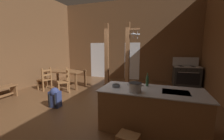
{
  "coord_description": "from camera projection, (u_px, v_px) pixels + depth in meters",
  "views": [
    {
      "loc": [
        1.88,
        -3.85,
        1.77
      ],
      "look_at": [
        0.37,
        0.58,
        1.04
      ],
      "focal_mm": 22.93,
      "sensor_mm": 36.0,
      "label": 1
    }
  ],
  "objects": [
    {
      "name": "stockpot_on_counter",
      "position": [
        135.0,
        87.0,
        2.89
      ],
      "size": [
        0.33,
        0.26,
        0.19
      ],
      "color": "#A8AAB2",
      "rests_on": "kitchen_island"
    },
    {
      "name": "wall_back",
      "position": [
        126.0,
        41.0,
        8.0
      ],
      "size": [
        8.26,
        0.14,
        4.33
      ],
      "primitive_type": "cube",
      "color": "brown",
      "rests_on": "ground_plane"
    },
    {
      "name": "dining_table",
      "position": [
        66.0,
        72.0,
        6.57
      ],
      "size": [
        1.7,
        0.91,
        0.74
      ],
      "color": "brown",
      "rests_on": "ground_plane"
    },
    {
      "name": "bottle_tall_on_counter",
      "position": [
        147.0,
        81.0,
        3.31
      ],
      "size": [
        0.07,
        0.07,
        0.31
      ],
      "color": "#2D5638",
      "rests_on": "kitchen_island"
    },
    {
      "name": "ground_plane",
      "position": [
        95.0,
        106.0,
        4.48
      ],
      "size": [
        8.26,
        8.9,
        0.1
      ],
      "primitive_type": "cube",
      "color": "brown"
    },
    {
      "name": "ladderback_chair_near_window",
      "position": [
        65.0,
        81.0,
        5.7
      ],
      "size": [
        0.62,
        0.62,
        0.95
      ],
      "color": "olive",
      "rests_on": "ground_plane"
    },
    {
      "name": "support_post_center",
      "position": [
        107.0,
        59.0,
        5.58
      ],
      "size": [
        0.14,
        0.14,
        2.68
      ],
      "color": "brown",
      "rests_on": "ground_plane"
    },
    {
      "name": "kitchen_island",
      "position": [
        151.0,
        109.0,
        3.1
      ],
      "size": [
        2.18,
        0.99,
        0.89
      ],
      "color": "brown",
      "rests_on": "ground_plane"
    },
    {
      "name": "stove_range",
      "position": [
        186.0,
        76.0,
        6.64
      ],
      "size": [
        1.19,
        0.88,
        1.32
      ],
      "color": "#2A2A2A",
      "rests_on": "ground_plane"
    },
    {
      "name": "glazed_door_back_left",
      "position": [
        98.0,
        60.0,
        8.64
      ],
      "size": [
        1.0,
        0.01,
        2.05
      ],
      "primitive_type": "cube",
      "color": "white",
      "rests_on": "ground_plane"
    },
    {
      "name": "mixing_bowl_on_counter",
      "position": [
        116.0,
        86.0,
        3.24
      ],
      "size": [
        0.18,
        0.18,
        0.07
      ],
      "color": "slate",
      "rests_on": "kitchen_island"
    },
    {
      "name": "wall_left",
      "position": [
        2.0,
        37.0,
        5.35
      ],
      "size": [
        0.14,
        8.9,
        4.33
      ],
      "primitive_type": "cube",
      "color": "brown",
      "rests_on": "ground_plane"
    },
    {
      "name": "glazed_panel_back_right",
      "position": [
        132.0,
        61.0,
        7.98
      ],
      "size": [
        0.84,
        0.01,
        2.05
      ],
      "primitive_type": "cube",
      "color": "white",
      "rests_on": "ground_plane"
    },
    {
      "name": "backpack",
      "position": [
        55.0,
        97.0,
        4.29
      ],
      "size": [
        0.33,
        0.31,
        0.6
      ],
      "color": "navy",
      "rests_on": "ground_plane"
    },
    {
      "name": "support_post_with_pot_rack",
      "position": [
        128.0,
        57.0,
        5.28
      ],
      "size": [
        0.51,
        0.19,
        2.68
      ],
      "color": "brown",
      "rests_on": "ground_plane"
    },
    {
      "name": "ladderback_chair_by_post",
      "position": [
        45.0,
        79.0,
        6.04
      ],
      "size": [
        0.53,
        0.53,
        0.95
      ],
      "color": "olive",
      "rests_on": "ground_plane"
    }
  ]
}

